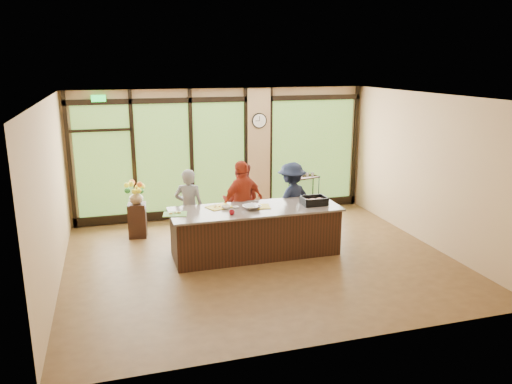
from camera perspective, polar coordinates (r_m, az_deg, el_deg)
floor at (r=9.39m, az=0.45°, el=-7.75°), size 7.00×7.00×0.00m
ceiling at (r=8.70m, az=0.49°, el=10.83°), size 7.00×7.00×0.00m
back_wall at (r=11.77m, az=-3.79°, el=4.45°), size 7.00×0.00×7.00m
left_wall at (r=8.62m, az=-22.39°, el=-0.44°), size 0.00×6.00×6.00m
right_wall at (r=10.47m, az=19.13°, el=2.38°), size 0.00×6.00×6.00m
window_wall at (r=11.78m, az=-2.96°, el=3.95°), size 6.90×0.12×3.00m
island_base at (r=9.51m, az=-0.07°, el=-4.63°), size 3.10×1.00×0.88m
countertop at (r=9.36m, az=-0.07°, el=-1.98°), size 3.20×1.10×0.04m
wall_clock at (r=11.75m, az=0.38°, el=8.16°), size 0.36×0.04×0.36m
cook_left at (r=9.92m, az=-7.64°, el=-1.83°), size 0.67×0.56×1.58m
cook_midleft at (r=10.18m, az=-1.73°, el=-1.13°), size 0.96×0.86×1.62m
cook_midright at (r=9.98m, az=-1.53°, el=-1.20°), size 1.08×0.80×1.71m
cook_right at (r=10.37m, az=4.08°, el=-0.95°), size 1.18×0.96×1.59m
roasting_pan at (r=9.65m, az=6.64°, el=-1.19°), size 0.47×0.37×0.08m
mixing_bowl at (r=9.27m, az=-0.51°, el=-1.76°), size 0.37×0.37×0.08m
cutting_board_left at (r=9.09m, az=-9.24°, el=-2.51°), size 0.47×0.39×0.01m
cutting_board_center at (r=9.44m, az=-4.21°, el=-1.71°), size 0.54×0.47×0.01m
cutting_board_right at (r=9.43m, az=0.22°, el=-1.68°), size 0.49×0.40×0.01m
prep_bowl_near at (r=9.34m, az=-3.45°, el=-1.75°), size 0.18×0.18×0.05m
prep_bowl_mid at (r=9.33m, az=0.13°, el=-1.79°), size 0.16×0.16×0.04m
prep_bowl_far at (r=9.38m, az=-2.35°, el=-1.75°), size 0.12×0.12×0.03m
red_ramekin at (r=8.97m, az=-2.78°, el=-2.35°), size 0.13×0.13×0.08m
flower_stand at (r=10.76m, az=-13.39°, el=-3.15°), size 0.41×0.41×0.72m
flower_vase at (r=10.62m, az=-13.55°, el=-0.53°), size 0.29×0.29×0.30m
bar_cart at (r=12.31m, az=5.48°, el=0.45°), size 0.78×0.57×0.96m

